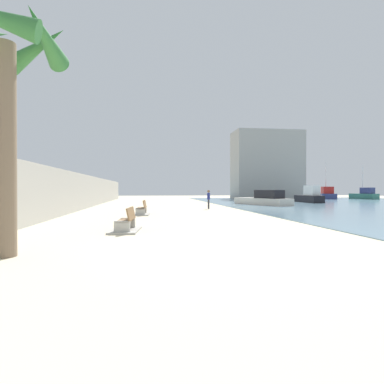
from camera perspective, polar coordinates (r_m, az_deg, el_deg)
The scene contains 11 objects.
ground_plane at distance 27.16m, azimuth -4.24°, elevation -3.13°, with size 120.00×120.00×0.00m, color beige.
seawall at distance 27.68m, azimuth -19.93°, elevation 0.01°, with size 0.80×64.00×2.99m, color #ADAAA3.
palm_tree at distance 9.77m, azimuth -30.58°, elevation 18.29°, with size 3.12×3.14×6.71m.
bench_near at distance 13.28m, azimuth -11.73°, elevation -5.90°, with size 1.30×2.20×0.98m.
bench_far at distance 21.65m, azimuth -8.99°, elevation -3.43°, with size 1.23×2.17×0.98m.
person_walking at distance 27.74m, azimuth 2.99°, elevation -1.07°, with size 0.30×0.49×1.65m.
boat_distant at distance 35.18m, azimuth 12.72°, elevation -1.31°, with size 4.50×7.56×1.60m.
boat_mid_bay at distance 60.68m, azimuth 22.91°, elevation -0.40°, with size 4.14×6.19×6.59m.
boat_outer at distance 62.30m, azimuth 28.47°, elevation -0.43°, with size 2.42×5.23×5.97m.
boat_far_left at distance 43.56m, azimuth 20.26°, elevation -0.72°, with size 1.64×5.81×2.18m.
harbor_building at distance 59.13m, azimuth 13.22°, elevation 4.67°, with size 12.00×6.00×12.08m, color #9E9E99.
Camera 1 is at (-1.68, -9.06, 1.71)m, focal length 29.82 mm.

